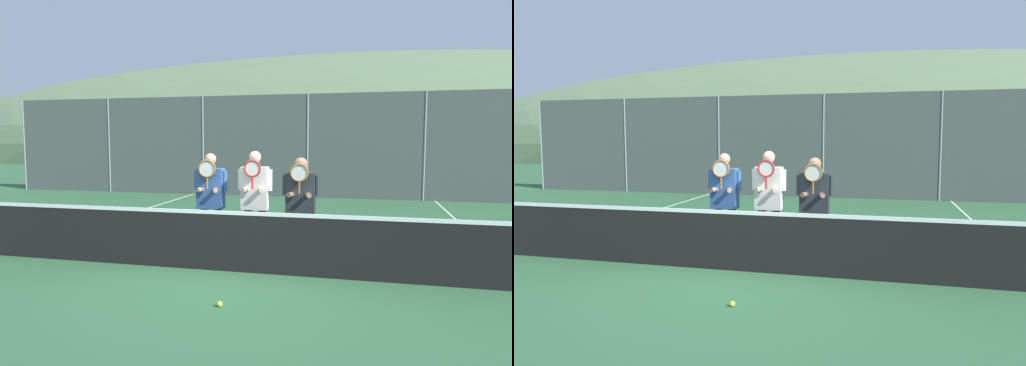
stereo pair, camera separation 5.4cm
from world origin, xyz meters
TOP-DOWN VIEW (x-y plane):
  - ground_plane at (0.00, 0.00)m, footprint 120.00×120.00m
  - hill_distant at (0.00, 58.16)m, footprint 127.41×70.78m
  - clubhouse_building at (-1.24, 17.41)m, footprint 20.70×5.50m
  - fence_back at (0.00, 9.35)m, footprint 23.16×0.06m
  - tennis_net at (0.00, 0.00)m, footprint 11.37×0.09m
  - court_line_left_sideline at (-4.23, 3.00)m, footprint 0.05×16.00m
  - court_line_right_sideline at (4.23, 3.00)m, footprint 0.05×16.00m
  - player_leftmost at (-0.53, 0.70)m, footprint 0.58×0.34m
  - player_center_left at (0.26, 0.61)m, footprint 0.57×0.34m
  - player_center_right at (1.00, 0.68)m, footprint 0.60×0.34m
  - car_far_left at (-7.44, 12.49)m, footprint 4.32×2.05m
  - car_left_of_center at (-2.32, 12.50)m, footprint 4.77×2.09m
  - car_center at (2.96, 12.33)m, footprint 4.62×2.03m
  - tennis_ball_on_court at (0.33, -1.45)m, footprint 0.07×0.07m

SIDE VIEW (x-z plane):
  - ground_plane at x=0.00m, z-range 0.00..0.00m
  - hill_distant at x=0.00m, z-range -12.39..12.39m
  - court_line_left_sideline at x=-4.23m, z-range 0.00..0.01m
  - court_line_right_sideline at x=4.23m, z-range 0.00..0.01m
  - tennis_ball_on_court at x=0.33m, z-range 0.00..0.07m
  - tennis_net at x=0.00m, z-range -0.03..1.00m
  - car_far_left at x=-7.44m, z-range 0.03..1.69m
  - car_left_of_center at x=-2.32m, z-range 0.02..1.77m
  - car_center at x=2.96m, z-range 0.01..1.88m
  - player_center_right at x=1.00m, z-range 0.16..1.88m
  - player_leftmost at x=-0.53m, z-range 0.15..1.93m
  - player_center_left at x=0.26m, z-range 0.15..1.97m
  - fence_back at x=0.00m, z-range 0.00..3.60m
  - clubhouse_building at x=-1.24m, z-range 0.02..3.62m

